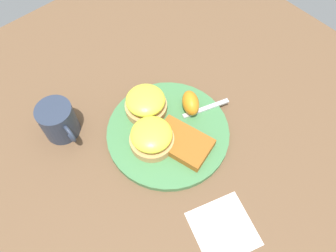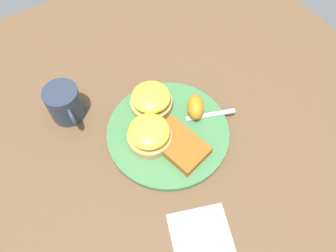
{
  "view_description": "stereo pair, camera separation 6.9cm",
  "coord_description": "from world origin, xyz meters",
  "px_view_note": "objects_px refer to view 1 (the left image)",
  "views": [
    {
      "loc": [
        0.26,
        -0.23,
        0.62
      ],
      "look_at": [
        0.0,
        0.0,
        0.03
      ],
      "focal_mm": 35.0,
      "sensor_mm": 36.0,
      "label": 1
    },
    {
      "loc": [
        0.3,
        -0.18,
        0.62
      ],
      "look_at": [
        0.0,
        0.0,
        0.03
      ],
      "focal_mm": 35.0,
      "sensor_mm": 36.0,
      "label": 2
    }
  ],
  "objects_px": {
    "hashbrown_patty": "(182,143)",
    "orange_wedge": "(191,103)",
    "sandwich_benedict_left": "(145,104)",
    "sandwich_benedict_right": "(151,137)",
    "cup": "(59,121)",
    "fork": "(180,118)"
  },
  "relations": [
    {
      "from": "hashbrown_patty",
      "to": "fork",
      "type": "relative_size",
      "value": 0.57
    },
    {
      "from": "sandwich_benedict_left",
      "to": "hashbrown_patty",
      "type": "bearing_deg",
      "value": 0.35
    },
    {
      "from": "orange_wedge",
      "to": "cup",
      "type": "xyz_separation_m",
      "value": [
        -0.15,
        -0.24,
        0.0
      ]
    },
    {
      "from": "cup",
      "to": "orange_wedge",
      "type": "bearing_deg",
      "value": 58.59
    },
    {
      "from": "cup",
      "to": "sandwich_benedict_right",
      "type": "bearing_deg",
      "value": 37.82
    },
    {
      "from": "fork",
      "to": "hashbrown_patty",
      "type": "bearing_deg",
      "value": -39.04
    },
    {
      "from": "sandwich_benedict_right",
      "to": "orange_wedge",
      "type": "xyz_separation_m",
      "value": [
        -0.01,
        0.12,
        -0.0
      ]
    },
    {
      "from": "orange_wedge",
      "to": "cup",
      "type": "bearing_deg",
      "value": -121.41
    },
    {
      "from": "sandwich_benedict_right",
      "to": "hashbrown_patty",
      "type": "bearing_deg",
      "value": 42.34
    },
    {
      "from": "hashbrown_patty",
      "to": "cup",
      "type": "distance_m",
      "value": 0.26
    },
    {
      "from": "hashbrown_patty",
      "to": "orange_wedge",
      "type": "xyz_separation_m",
      "value": [
        -0.06,
        0.08,
        0.01
      ]
    },
    {
      "from": "sandwich_benedict_left",
      "to": "cup",
      "type": "xyz_separation_m",
      "value": [
        -0.09,
        -0.16,
        0.0
      ]
    },
    {
      "from": "cup",
      "to": "hashbrown_patty",
      "type": "bearing_deg",
      "value": 38.9
    },
    {
      "from": "sandwich_benedict_left",
      "to": "sandwich_benedict_right",
      "type": "xyz_separation_m",
      "value": [
        0.07,
        -0.04,
        0.0
      ]
    },
    {
      "from": "sandwich_benedict_left",
      "to": "sandwich_benedict_right",
      "type": "height_order",
      "value": "same"
    },
    {
      "from": "hashbrown_patty",
      "to": "sandwich_benedict_left",
      "type": "bearing_deg",
      "value": -179.65
    },
    {
      "from": "sandwich_benedict_left",
      "to": "fork",
      "type": "relative_size",
      "value": 0.45
    },
    {
      "from": "sandwich_benedict_left",
      "to": "hashbrown_patty",
      "type": "distance_m",
      "value": 0.12
    },
    {
      "from": "sandwich_benedict_left",
      "to": "sandwich_benedict_right",
      "type": "distance_m",
      "value": 0.08
    },
    {
      "from": "orange_wedge",
      "to": "fork",
      "type": "height_order",
      "value": "orange_wedge"
    },
    {
      "from": "hashbrown_patty",
      "to": "cup",
      "type": "relative_size",
      "value": 1.13
    },
    {
      "from": "sandwich_benedict_right",
      "to": "fork",
      "type": "relative_size",
      "value": 0.45
    }
  ]
}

